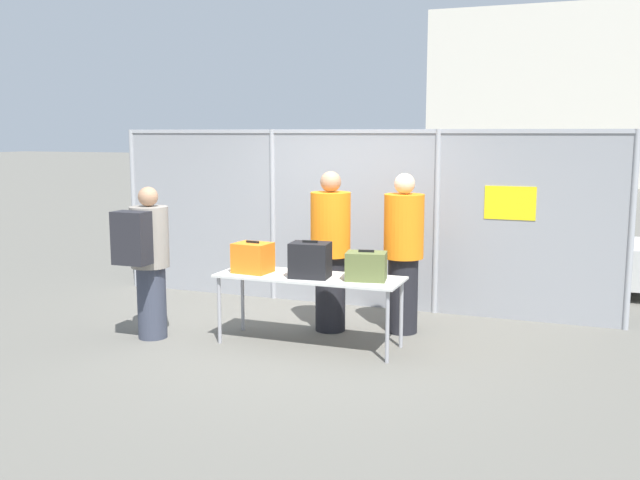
# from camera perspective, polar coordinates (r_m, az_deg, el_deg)

# --- Properties ---
(ground_plane) EXTENTS (120.00, 120.00, 0.00)m
(ground_plane) POSITION_cam_1_polar(r_m,az_deg,el_deg) (7.85, -1.65, -8.11)
(ground_plane) COLOR #605E56
(fence_section) EXTENTS (6.76, 0.07, 2.30)m
(fence_section) POSITION_cam_1_polar(r_m,az_deg,el_deg) (9.23, 2.61, 2.03)
(fence_section) COLOR #9EA0A5
(fence_section) RESTS_ON ground_plane
(inspection_table) EXTENTS (1.99, 0.67, 0.76)m
(inspection_table) POSITION_cam_1_polar(r_m,az_deg,el_deg) (7.54, -0.86, -3.32)
(inspection_table) COLOR silver
(inspection_table) RESTS_ON ground_plane
(suitcase_orange) EXTENTS (0.41, 0.34, 0.35)m
(suitcase_orange) POSITION_cam_1_polar(r_m,az_deg,el_deg) (7.71, -5.40, -1.42)
(suitcase_orange) COLOR orange
(suitcase_orange) RESTS_ON inspection_table
(suitcase_black) EXTENTS (0.43, 0.34, 0.39)m
(suitcase_black) POSITION_cam_1_polar(r_m,az_deg,el_deg) (7.41, -0.80, -1.61)
(suitcase_black) COLOR black
(suitcase_black) RESTS_ON inspection_table
(suitcase_olive) EXTENTS (0.45, 0.34, 0.31)m
(suitcase_olive) POSITION_cam_1_polar(r_m,az_deg,el_deg) (7.29, 3.72, -2.10)
(suitcase_olive) COLOR #566033
(suitcase_olive) RESTS_ON inspection_table
(traveler_hooded) EXTENTS (0.42, 0.64, 1.68)m
(traveler_hooded) POSITION_cam_1_polar(r_m,az_deg,el_deg) (7.95, -13.68, -1.30)
(traveler_hooded) COLOR #383D4C
(traveler_hooded) RESTS_ON ground_plane
(security_worker_near) EXTENTS (0.45, 0.45, 1.83)m
(security_worker_near) POSITION_cam_1_polar(r_m,az_deg,el_deg) (8.07, 0.85, -0.75)
(security_worker_near) COLOR black
(security_worker_near) RESTS_ON ground_plane
(security_worker_far) EXTENTS (0.45, 0.45, 1.81)m
(security_worker_far) POSITION_cam_1_polar(r_m,az_deg,el_deg) (8.05, 6.69, -0.90)
(security_worker_far) COLOR black
(security_worker_far) RESTS_ON ground_plane
(utility_trailer) EXTENTS (4.26, 2.12, 0.72)m
(utility_trailer) POSITION_cam_1_polar(r_m,az_deg,el_deg) (10.93, 17.23, -1.45)
(utility_trailer) COLOR silver
(utility_trailer) RESTS_ON ground_plane
(distant_hangar) EXTENTS (11.52, 13.56, 7.46)m
(distant_hangar) POSITION_cam_1_polar(r_m,az_deg,el_deg) (38.11, 19.38, 10.37)
(distant_hangar) COLOR beige
(distant_hangar) RESTS_ON ground_plane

